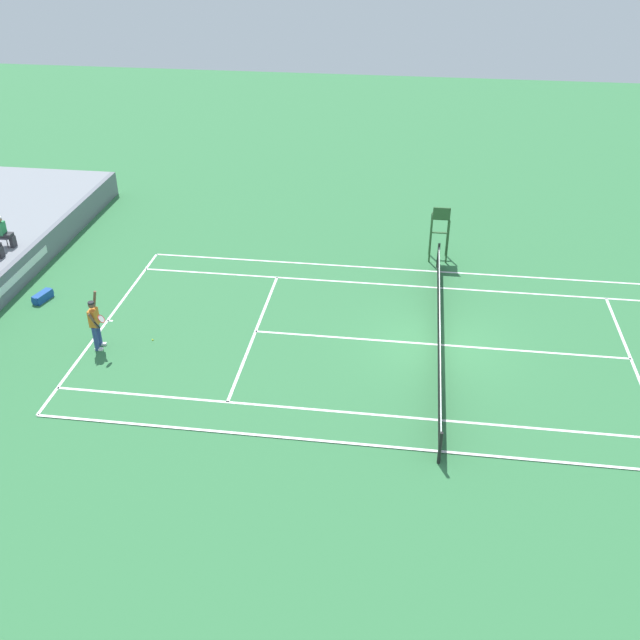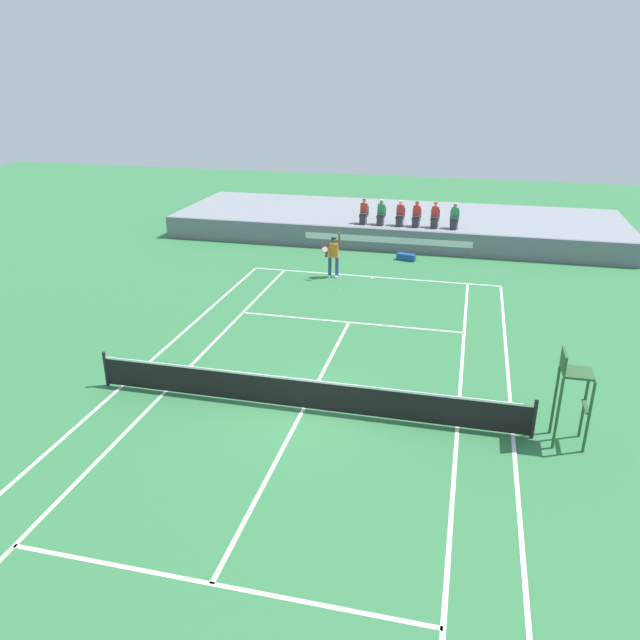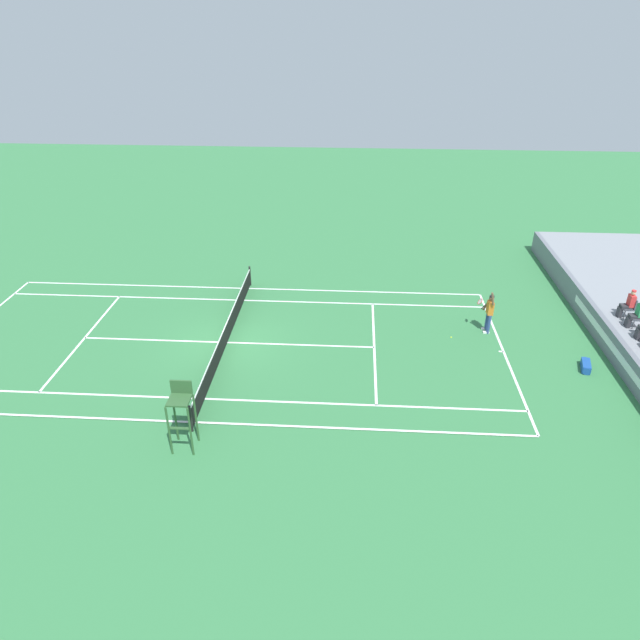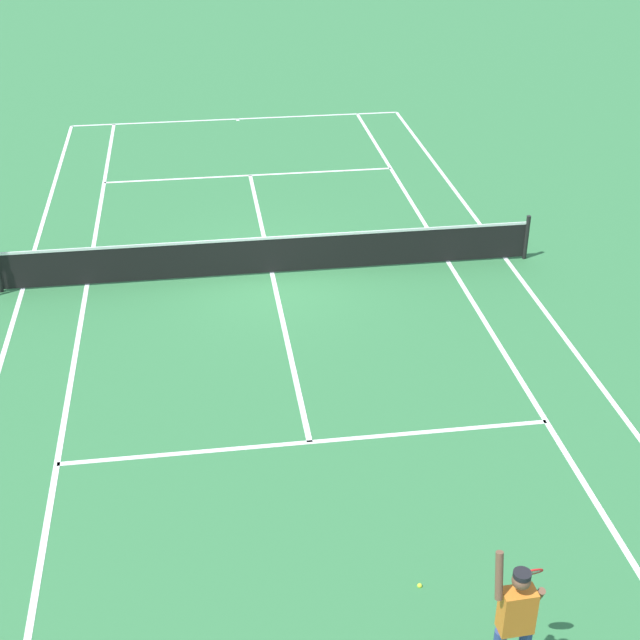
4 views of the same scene
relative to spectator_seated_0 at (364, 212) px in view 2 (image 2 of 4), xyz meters
The scene contains 15 objects.
ground_plane 17.32m from the spectator_seated_0, 85.38° to the right, with size 80.00×80.00×0.00m, color #337542.
court 17.32m from the spectator_seated_0, 85.38° to the right, with size 11.08×23.88×0.03m.
net 17.28m from the spectator_seated_0, 85.38° to the right, with size 11.98×0.10×1.07m.
barrier_wall 2.05m from the spectator_seated_0, 33.88° to the right, with size 24.10×0.25×1.14m.
bleacher_platform 3.46m from the spectator_seated_0, 64.77° to the left, with size 24.10×7.51×1.14m, color gray.
spectator_seated_0 is the anchor object (origin of this frame).
spectator_seated_1 0.90m from the spectator_seated_0, ahead, with size 0.44×0.60×1.27m.
spectator_seated_2 1.88m from the spectator_seated_0, ahead, with size 0.44×0.60×1.27m.
spectator_seated_3 2.71m from the spectator_seated_0, ahead, with size 0.44×0.60×1.27m.
spectator_seated_4 3.63m from the spectator_seated_0, ahead, with size 0.44×0.60×1.27m.
spectator_seated_5 4.59m from the spectator_seated_0, ahead, with size 0.44×0.60×1.27m.
tennis_player 5.76m from the spectator_seated_0, 93.42° to the right, with size 0.76×0.64×2.08m.
tennis_ball 7.56m from the spectator_seated_0, 87.35° to the right, with size 0.07×0.07×0.07m, color #D1E533.
umpire_chair 18.98m from the spectator_seated_0, 64.83° to the right, with size 0.77×0.77×2.44m.
equipment_bag 3.75m from the spectator_seated_0, 42.11° to the right, with size 0.95×0.53×0.32m.
Camera 2 is at (3.93, -14.32, 8.65)m, focal length 35.04 mm.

